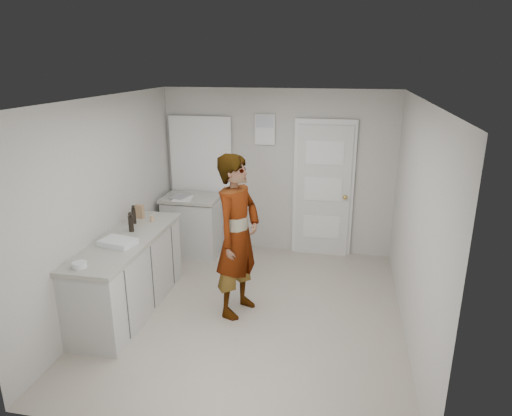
% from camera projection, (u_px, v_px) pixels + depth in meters
% --- Properties ---
extents(ground, '(4.00, 4.00, 0.00)m').
position_uv_depth(ground, '(252.00, 312.00, 5.47)').
color(ground, '#B0A493').
rests_on(ground, ground).
extents(room_shell, '(4.00, 4.00, 4.00)m').
position_uv_depth(room_shell, '(266.00, 187.00, 7.00)').
color(room_shell, '#B6B3AC').
rests_on(room_shell, ground).
extents(main_counter, '(0.64, 1.96, 0.93)m').
position_uv_depth(main_counter, '(129.00, 277.00, 5.41)').
color(main_counter, silver).
rests_on(main_counter, ground).
extents(side_counter, '(0.84, 0.61, 0.93)m').
position_uv_depth(side_counter, '(192.00, 228.00, 7.01)').
color(side_counter, silver).
rests_on(side_counter, ground).
extents(person, '(0.66, 0.81, 1.92)m').
position_uv_depth(person, '(238.00, 236.00, 5.22)').
color(person, silver).
rests_on(person, ground).
extents(cake_mix_box, '(0.12, 0.07, 0.18)m').
position_uv_depth(cake_mix_box, '(140.00, 211.00, 5.90)').
color(cake_mix_box, '#8E6447').
rests_on(cake_mix_box, main_counter).
extents(spice_jar, '(0.05, 0.05, 0.08)m').
position_uv_depth(spice_jar, '(152.00, 218.00, 5.80)').
color(spice_jar, tan).
rests_on(spice_jar, main_counter).
extents(oil_cruet_a, '(0.06, 0.06, 0.25)m').
position_uv_depth(oil_cruet_a, '(131.00, 222.00, 5.43)').
color(oil_cruet_a, black).
rests_on(oil_cruet_a, main_counter).
extents(oil_cruet_b, '(0.05, 0.05, 0.24)m').
position_uv_depth(oil_cruet_b, '(134.00, 215.00, 5.70)').
color(oil_cruet_b, black).
rests_on(oil_cruet_b, main_counter).
extents(baking_dish, '(0.41, 0.33, 0.07)m').
position_uv_depth(baking_dish, '(118.00, 243.00, 5.06)').
color(baking_dish, silver).
rests_on(baking_dish, main_counter).
extents(egg_bowl, '(0.14, 0.14, 0.05)m').
position_uv_depth(egg_bowl, '(80.00, 265.00, 4.51)').
color(egg_bowl, silver).
rests_on(egg_bowl, main_counter).
extents(papers, '(0.31, 0.38, 0.01)m').
position_uv_depth(papers, '(183.00, 198.00, 6.76)').
color(papers, white).
rests_on(papers, side_counter).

